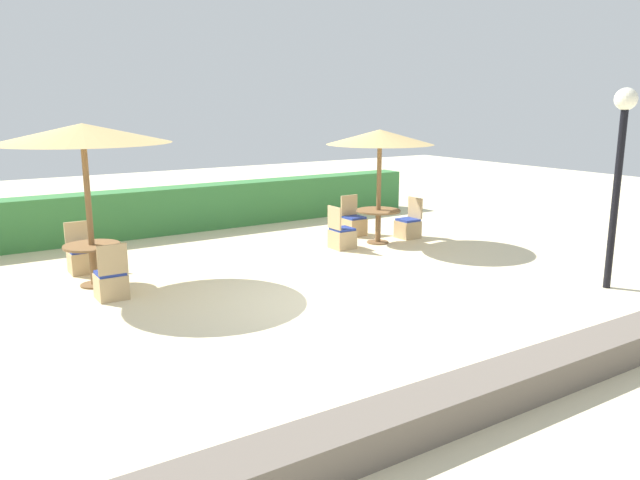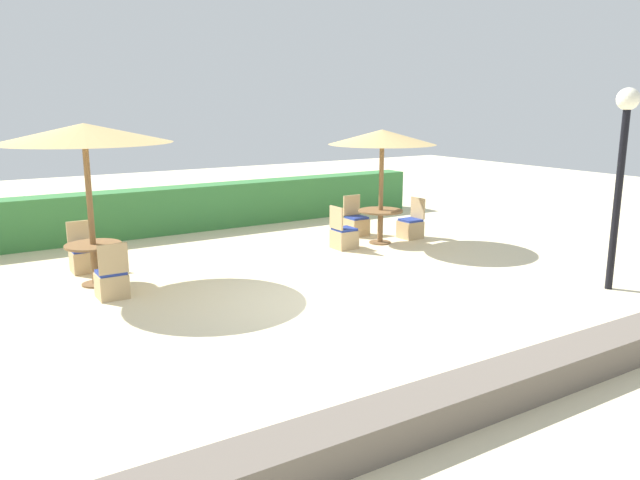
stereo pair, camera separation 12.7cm
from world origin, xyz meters
TOP-DOWN VIEW (x-y plane):
  - ground_plane at (0.00, 0.00)m, footprint 40.00×40.00m
  - hedge_row at (0.00, 6.67)m, footprint 13.00×0.70m
  - stone_border at (0.00, -3.67)m, footprint 10.00×0.56m
  - lamp_post at (4.27, -1.81)m, footprint 0.36×0.36m
  - parasol_back_left at (-3.02, 3.08)m, footprint 2.86×2.86m
  - round_table_back_left at (-3.02, 3.08)m, footprint 0.94×0.94m
  - patio_chair_back_left_south at (-2.97, 2.17)m, footprint 0.46×0.46m
  - patio_chair_back_left_north at (-3.00, 4.07)m, footprint 0.46×0.46m
  - parasol_back_right at (3.13, 3.03)m, footprint 2.34×2.34m
  - round_table_back_right at (3.13, 3.03)m, footprint 0.98×0.98m
  - patio_chair_back_right_north at (3.17, 4.01)m, footprint 0.46×0.46m
  - patio_chair_back_right_west at (2.14, 3.03)m, footprint 0.46×0.46m
  - patio_chair_back_right_east at (4.06, 3.08)m, footprint 0.46×0.46m

SIDE VIEW (x-z plane):
  - ground_plane at x=0.00m, z-range 0.00..0.00m
  - stone_border at x=0.00m, z-range 0.00..0.37m
  - patio_chair_back_left_south at x=-2.97m, z-range -0.20..0.73m
  - patio_chair_back_left_north at x=-3.00m, z-range -0.20..0.73m
  - patio_chair_back_right_north at x=3.17m, z-range -0.20..0.73m
  - patio_chair_back_right_west at x=2.14m, z-range -0.20..0.73m
  - patio_chair_back_right_east at x=4.06m, z-range -0.20..0.73m
  - round_table_back_left at x=-3.02m, z-range 0.18..0.91m
  - hedge_row at x=0.00m, z-range 0.00..1.09m
  - round_table_back_right at x=3.13m, z-range 0.20..0.95m
  - parasol_back_right at x=3.13m, z-range 1.08..3.59m
  - lamp_post at x=4.27m, z-range 0.69..4.01m
  - parasol_back_left at x=-3.02m, z-range 1.20..3.96m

